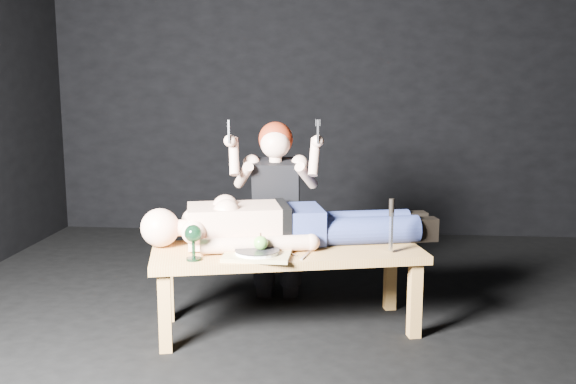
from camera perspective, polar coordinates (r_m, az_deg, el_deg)
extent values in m
plane|color=black|center=(3.46, 3.72, -13.12)|extent=(5.00, 5.00, 0.00)
plane|color=black|center=(5.69, 4.64, 11.35)|extent=(5.00, 0.00, 5.00)
cube|color=#A98342|center=(3.58, -0.08, -8.44)|extent=(1.52, 0.86, 0.45)
cube|color=tan|center=(3.35, -2.71, -5.54)|extent=(0.34, 0.25, 0.02)
cylinder|color=white|center=(3.35, -2.71, -5.23)|extent=(0.23, 0.23, 0.02)
sphere|color=#4E962E|center=(3.34, -2.39, -4.45)|extent=(0.07, 0.07, 0.07)
cube|color=#B2B2B7|center=(3.32, -4.83, -5.83)|extent=(0.09, 0.14, 0.01)
cube|color=#B2B2B7|center=(3.37, 1.51, -5.58)|extent=(0.04, 0.15, 0.01)
cube|color=#B2B2B7|center=(3.43, -0.05, -5.31)|extent=(0.11, 0.12, 0.01)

